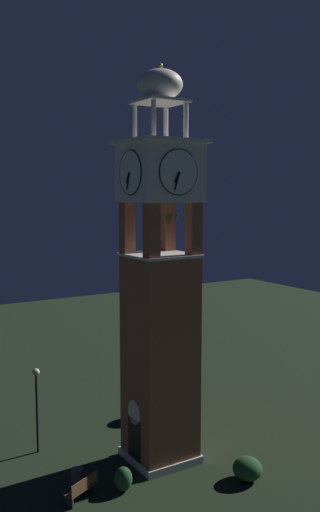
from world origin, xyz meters
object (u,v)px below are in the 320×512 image
Objects in this scene: clock_tower at (160,300)px; trash_bin at (77,478)px; park_bench at (82,488)px; lamp_post at (37,395)px.

clock_tower reaches higher than trash_bin.
park_bench is 1.05m from trash_bin.
clock_tower is 8.54m from park_bench.
clock_tower is 11.04× the size of park_bench.
park_bench is at bearing 1.69° from lamp_post.
clock_tower is at bearing 52.11° from lamp_post.
park_bench is at bearing -11.23° from trash_bin.
lamp_post is at bearing -178.31° from park_bench.
lamp_post is at bearing -127.89° from clock_tower.
trash_bin is (0.31, -4.33, -7.20)m from clock_tower.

